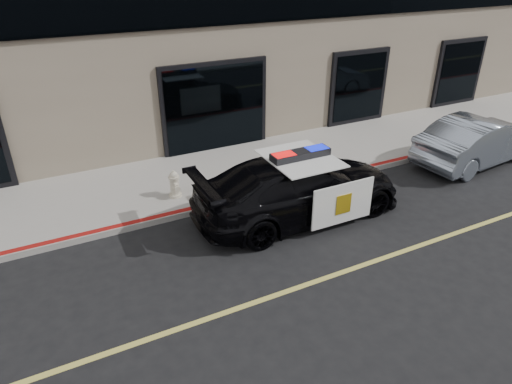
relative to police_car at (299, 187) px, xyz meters
name	(u,v)px	position (x,y,z in m)	size (l,w,h in m)	color
ground	(387,257)	(0.76, -2.37, -0.76)	(120.00, 120.00, 0.00)	black
sidewalk_n	(269,163)	(0.76, 2.88, -0.69)	(60.00, 3.50, 0.15)	gray
police_car	(299,187)	(0.00, 0.00, 0.00)	(2.39, 5.20, 1.70)	black
silver_sedan	(479,140)	(6.46, 0.25, -0.04)	(4.50, 1.96, 1.44)	gray
fire_hydrant	(175,185)	(-2.46, 1.99, -0.27)	(0.33, 0.45, 0.72)	beige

